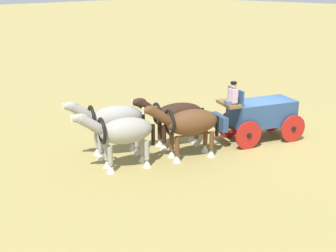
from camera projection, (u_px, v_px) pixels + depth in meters
The scene contains 6 objects.
ground_plane at pixel (260, 139), 18.80m from camera, with size 220.00×220.00×0.00m, color #9E8C4C.
show_wagon at pixel (259, 114), 18.37m from camera, with size 5.49×3.06×2.73m.
draft_horse_rear_near at pixel (189, 124), 16.46m from camera, with size 2.99×1.78×2.24m.
draft_horse_rear_off at pixel (175, 115), 17.61m from camera, with size 2.97×1.73×2.20m.
draft_horse_lead_near at pixel (122, 133), 15.53m from camera, with size 2.89×1.72×2.23m.
draft_horse_lead_off at pixel (113, 120), 16.65m from camera, with size 3.01×1.79×2.33m.
Camera 1 is at (15.47, 9.35, 6.53)m, focal length 46.71 mm.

